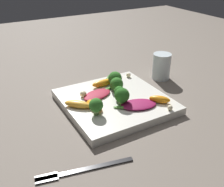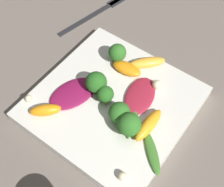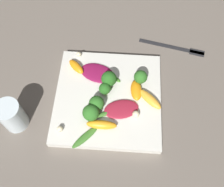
{
  "view_description": "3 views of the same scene",
  "coord_description": "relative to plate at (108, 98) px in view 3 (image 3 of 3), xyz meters",
  "views": [
    {
      "loc": [
        -0.56,
        0.33,
        0.38
      ],
      "look_at": [
        -0.0,
        0.01,
        0.04
      ],
      "focal_mm": 42.0,
      "sensor_mm": 36.0,
      "label": 1
    },
    {
      "loc": [
        0.19,
        -0.26,
        0.52
      ],
      "look_at": [
        -0.0,
        0.0,
        0.04
      ],
      "focal_mm": 50.0,
      "sensor_mm": 36.0,
      "label": 2
    },
    {
      "loc": [
        0.32,
        0.03,
        0.64
      ],
      "look_at": [
        0.0,
        0.01,
        0.05
      ],
      "focal_mm": 42.0,
      "sensor_mm": 36.0,
      "label": 3
    }
  ],
  "objects": [
    {
      "name": "broccoli_floret_2",
      "position": [
        -0.05,
        0.08,
        0.04
      ],
      "size": [
        0.04,
        0.04,
        0.04
      ],
      "color": "#7A9E51",
      "rests_on": "plate"
    },
    {
      "name": "macadamia_nut_2",
      "position": [
        0.1,
        -0.11,
        0.02
      ],
      "size": [
        0.01,
        0.01,
        0.01
      ],
      "color": "beige",
      "rests_on": "plate"
    },
    {
      "name": "drinking_glass",
      "position": [
        0.08,
        -0.23,
        0.03
      ],
      "size": [
        0.06,
        0.06,
        0.09
      ],
      "color": "silver",
      "rests_on": "ground_plane"
    },
    {
      "name": "broccoli_floret_1",
      "position": [
        -0.04,
        -0.0,
        0.04
      ],
      "size": [
        0.04,
        0.04,
        0.05
      ],
      "color": "#84AD5B",
      "rests_on": "plate"
    },
    {
      "name": "orange_segment_1",
      "position": [
        0.08,
        -0.01,
        0.02
      ],
      "size": [
        0.02,
        0.08,
        0.02
      ],
      "color": "orange",
      "rests_on": "plate"
    },
    {
      "name": "plate",
      "position": [
        0.0,
        0.0,
        0.0
      ],
      "size": [
        0.28,
        0.28,
        0.02
      ],
      "color": "silver",
      "rests_on": "ground_plane"
    },
    {
      "name": "arugula_sprig_2",
      "position": [
        0.12,
        -0.05,
        0.02
      ],
      "size": [
        0.07,
        0.07,
        0.01
      ],
      "color": "#3D7528",
      "rests_on": "plate"
    },
    {
      "name": "orange_segment_3",
      "position": [
        0.01,
        0.11,
        0.02
      ],
      "size": [
        0.07,
        0.07,
        0.02
      ],
      "color": "#FCAD33",
      "rests_on": "plate"
    },
    {
      "name": "ground_plane",
      "position": [
        0.0,
        0.0,
        -0.01
      ],
      "size": [
        2.4,
        2.4,
        0.0
      ],
      "primitive_type": "plane",
      "color": "#6B6056"
    },
    {
      "name": "broccoli_floret_4",
      "position": [
        0.06,
        -0.04,
        0.04
      ],
      "size": [
        0.04,
        0.04,
        0.05
      ],
      "color": "#84AD5B",
      "rests_on": "plate"
    },
    {
      "name": "broccoli_floret_0",
      "position": [
        0.03,
        -0.03,
        0.03
      ],
      "size": [
        0.04,
        0.04,
        0.04
      ],
      "color": "#7A9E51",
      "rests_on": "plate"
    },
    {
      "name": "radicchio_leaf_0",
      "position": [
        0.04,
        0.04,
        0.02
      ],
      "size": [
        0.07,
        0.1,
        0.01
      ],
      "color": "maroon",
      "rests_on": "plate"
    },
    {
      "name": "arugula_sprig_0",
      "position": [
        -0.07,
        -0.0,
        0.01
      ],
      "size": [
        0.06,
        0.07,
        0.01
      ],
      "color": "#47842D",
      "rests_on": "plate"
    },
    {
      "name": "orange_segment_0",
      "position": [
        -0.02,
        0.07,
        0.02
      ],
      "size": [
        0.06,
        0.04,
        0.02
      ],
      "color": "orange",
      "rests_on": "plate"
    },
    {
      "name": "macadamia_nut_0",
      "position": [
        -0.13,
        -0.09,
        0.02
      ],
      "size": [
        0.01,
        0.01,
        0.01
      ],
      "color": "beige",
      "rests_on": "plate"
    },
    {
      "name": "macadamia_nut_1",
      "position": [
        0.05,
        0.07,
        0.02
      ],
      "size": [
        0.02,
        0.02,
        0.02
      ],
      "color": "beige",
      "rests_on": "plate"
    },
    {
      "name": "broccoli_floret_3",
      "position": [
        -0.01,
        -0.01,
        0.03
      ],
      "size": [
        0.03,
        0.03,
        0.04
      ],
      "color": "#84AD5B",
      "rests_on": "plate"
    },
    {
      "name": "arugula_sprig_1",
      "position": [
        0.05,
        -0.01,
        0.01
      ],
      "size": [
        0.04,
        0.09,
        0.01
      ],
      "color": "#3D7528",
      "rests_on": "plate"
    },
    {
      "name": "orange_segment_2",
      "position": [
        -0.08,
        -0.09,
        0.02
      ],
      "size": [
        0.06,
        0.06,
        0.02
      ],
      "color": "orange",
      "rests_on": "plate"
    },
    {
      "name": "radicchio_leaf_1",
      "position": [
        -0.07,
        -0.03,
        0.02
      ],
      "size": [
        0.08,
        0.11,
        0.01
      ],
      "color": "maroon",
      "rests_on": "plate"
    },
    {
      "name": "fork",
      "position": [
        -0.19,
        0.2,
        -0.01
      ],
      "size": [
        0.06,
        0.2,
        0.01
      ],
      "color": "#262628",
      "rests_on": "ground_plane"
    }
  ]
}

